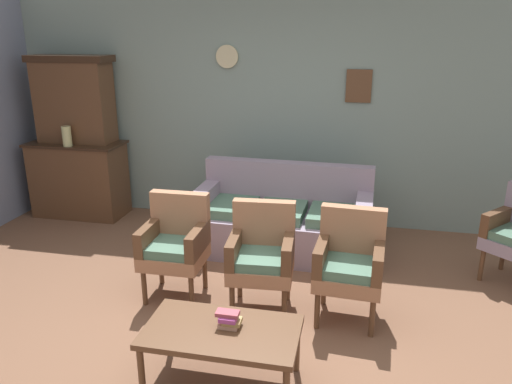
# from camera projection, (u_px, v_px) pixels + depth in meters

# --- Properties ---
(ground_plane) EXTENTS (7.68, 7.68, 0.00)m
(ground_plane) POSITION_uv_depth(u_px,v_px,m) (219.00, 340.00, 3.77)
(ground_plane) COLOR brown
(wall_back_with_decor) EXTENTS (6.40, 0.09, 2.70)m
(wall_back_with_decor) POSITION_uv_depth(u_px,v_px,m) (279.00, 110.00, 5.79)
(wall_back_with_decor) COLOR gray
(wall_back_with_decor) RESTS_ON ground
(side_cabinet) EXTENTS (1.16, 0.55, 0.93)m
(side_cabinet) POSITION_uv_depth(u_px,v_px,m) (80.00, 179.00, 6.20)
(side_cabinet) COLOR brown
(side_cabinet) RESTS_ON ground
(cabinet_upper_hutch) EXTENTS (0.99, 0.38, 1.03)m
(cabinet_upper_hutch) POSITION_uv_depth(u_px,v_px,m) (74.00, 99.00, 5.96)
(cabinet_upper_hutch) COLOR brown
(cabinet_upper_hutch) RESTS_ON side_cabinet
(vase_on_cabinet) EXTENTS (0.11, 0.11, 0.24)m
(vase_on_cabinet) POSITION_uv_depth(u_px,v_px,m) (67.00, 136.00, 5.84)
(vase_on_cabinet) COLOR #BBBC82
(vase_on_cabinet) RESTS_ON side_cabinet
(floral_couch) EXTENTS (1.84, 0.86, 0.90)m
(floral_couch) POSITION_uv_depth(u_px,v_px,m) (283.00, 221.00, 5.21)
(floral_couch) COLOR gray
(floral_couch) RESTS_ON ground
(armchair_near_couch_end) EXTENTS (0.52, 0.50, 0.90)m
(armchair_near_couch_end) POSITION_uv_depth(u_px,v_px,m) (175.00, 242.00, 4.29)
(armchair_near_couch_end) COLOR #9E6B4C
(armchair_near_couch_end) RESTS_ON ground
(armchair_near_cabinet) EXTENTS (0.56, 0.53, 0.90)m
(armchair_near_cabinet) POSITION_uv_depth(u_px,v_px,m) (262.00, 253.00, 4.07)
(armchair_near_cabinet) COLOR #9E6B4C
(armchair_near_cabinet) RESTS_ON ground
(armchair_row_middle) EXTENTS (0.55, 0.52, 0.90)m
(armchair_row_middle) POSITION_uv_depth(u_px,v_px,m) (350.00, 261.00, 3.93)
(armchair_row_middle) COLOR #9E6B4C
(armchair_row_middle) RESTS_ON ground
(coffee_table) EXTENTS (1.00, 0.56, 0.42)m
(coffee_table) POSITION_uv_depth(u_px,v_px,m) (222.00, 335.00, 3.19)
(coffee_table) COLOR brown
(coffee_table) RESTS_ON ground
(book_stack_on_table) EXTENTS (0.16, 0.12, 0.11)m
(book_stack_on_table) POSITION_uv_depth(u_px,v_px,m) (229.00, 319.00, 3.19)
(book_stack_on_table) COLOR tan
(book_stack_on_table) RESTS_ON coffee_table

